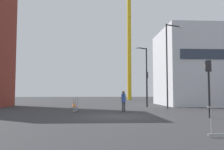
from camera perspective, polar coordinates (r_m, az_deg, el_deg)
The scene contains 10 objects.
ground at distance 16.49m, azimuth 1.29°, elevation -9.48°, with size 160.00×160.00×0.00m, color #333335.
office_block at distance 33.84m, azimuth 20.13°, elevation 1.54°, with size 10.82×9.61×9.44m.
construction_crane at distance 56.77m, azimuth 3.90°, elevation 12.10°, with size 2.34×13.89×27.76m.
streetlamp_tall at distance 25.39m, azimuth 12.83°, elevation 3.64°, with size 1.87×0.84×8.43m.
streetlamp_short at distance 27.16m, azimuth 7.62°, elevation 0.75°, with size 1.41×0.95×6.43m.
traffic_light_corner at distance 30.31m, azimuth 8.07°, elevation -1.86°, with size 0.32×0.39×4.03m.
traffic_light_far at distance 16.50m, azimuth 21.24°, elevation -0.81°, with size 0.37×0.37×3.56m.
pedestrian_walking at distance 20.33m, azimuth 2.65°, elevation -5.68°, with size 0.34×0.34×1.69m.
safety_barrier_right_run at distance 20.43m, azimuth -8.33°, elevation -6.81°, with size 0.17×2.53×1.08m.
traffic_cone_striped at distance 27.29m, azimuth -8.72°, elevation -6.74°, with size 0.56×0.56×0.57m.
Camera 1 is at (-1.28, -16.36, 1.55)m, focal length 39.95 mm.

